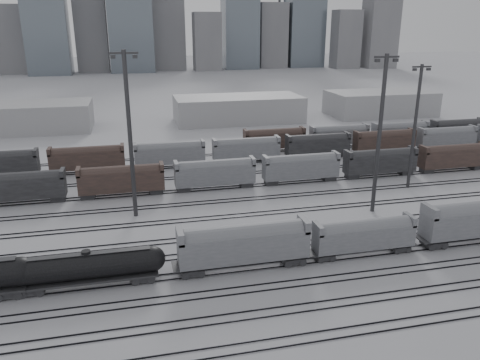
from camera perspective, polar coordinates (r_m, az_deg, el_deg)
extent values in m
plane|color=silver|center=(62.63, 10.64, -9.88)|extent=(900.00, 900.00, 0.00)
cube|color=black|center=(51.55, 17.42, -17.11)|extent=(220.00, 0.07, 0.16)
cube|color=black|center=(52.55, 16.61, -16.27)|extent=(220.00, 0.07, 0.16)
cube|color=black|center=(55.11, 14.77, -14.33)|extent=(220.00, 0.07, 0.16)
cube|color=black|center=(56.18, 14.08, -13.59)|extent=(220.00, 0.07, 0.16)
cube|color=black|center=(58.88, 12.50, -11.87)|extent=(220.00, 0.07, 0.16)
cube|color=black|center=(60.00, 11.91, -11.22)|extent=(220.00, 0.07, 0.16)
cube|color=black|center=(62.82, 10.54, -9.70)|extent=(220.00, 0.07, 0.16)
cube|color=black|center=(63.98, 10.03, -9.12)|extent=(220.00, 0.07, 0.16)
cube|color=black|center=(66.91, 8.84, -7.78)|extent=(220.00, 0.07, 0.16)
cube|color=black|center=(68.10, 8.39, -7.27)|extent=(220.00, 0.07, 0.16)
cube|color=black|center=(71.11, 7.35, -6.08)|extent=(220.00, 0.07, 0.16)
cube|color=black|center=(72.33, 6.96, -5.63)|extent=(220.00, 0.07, 0.16)
cube|color=black|center=(77.15, 5.55, -4.01)|extent=(220.00, 0.07, 0.16)
cube|color=black|center=(78.41, 5.22, -3.62)|extent=(220.00, 0.07, 0.16)
cube|color=black|center=(83.34, 4.03, -2.24)|extent=(220.00, 0.07, 0.16)
cube|color=black|center=(84.62, 3.74, -1.91)|extent=(220.00, 0.07, 0.16)
cube|color=black|center=(89.65, 2.72, -0.72)|extent=(220.00, 0.07, 0.16)
cube|color=black|center=(90.95, 2.47, -0.43)|extent=(220.00, 0.07, 0.16)
cube|color=black|center=(96.98, 1.43, 0.78)|extent=(220.00, 0.07, 0.16)
cube|color=black|center=(98.30, 1.22, 1.03)|extent=(220.00, 0.07, 0.16)
cube|color=black|center=(104.40, 0.33, 2.07)|extent=(220.00, 0.07, 0.16)
cube|color=black|center=(105.74, 0.15, 2.28)|extent=(220.00, 0.07, 0.16)
cube|color=black|center=(111.91, -0.63, 3.18)|extent=(220.00, 0.07, 0.16)
cube|color=black|center=(113.26, -0.79, 3.36)|extent=(220.00, 0.07, 0.16)
cube|color=black|center=(60.48, -26.20, -12.02)|extent=(2.91, 2.35, 0.78)
sphere|color=black|center=(59.07, -25.19, -10.01)|extent=(3.25, 3.25, 3.25)
cube|color=black|center=(59.96, -23.94, -12.00)|extent=(2.69, 2.17, 0.72)
cube|color=black|center=(58.66, -11.74, -11.39)|extent=(2.69, 2.17, 0.72)
cube|color=black|center=(58.74, -17.95, -11.32)|extent=(16.05, 2.80, 0.26)
cylinder|color=black|center=(57.96, -18.11, -9.90)|extent=(15.01, 3.00, 3.00)
sphere|color=black|center=(59.24, -25.45, -10.21)|extent=(3.00, 3.00, 3.00)
sphere|color=black|center=(57.64, -10.58, -9.41)|extent=(3.00, 3.00, 3.00)
cylinder|color=black|center=(57.23, -18.27, -8.43)|extent=(1.04, 1.04, 0.52)
cube|color=black|center=(57.27, -18.26, -8.52)|extent=(14.50, 0.93, 0.06)
cube|color=black|center=(58.94, -5.86, -10.88)|extent=(2.84, 2.29, 0.76)
cube|color=black|center=(61.65, 6.46, -9.51)|extent=(2.84, 2.29, 0.76)
cube|color=gray|center=(58.78, 0.46, -8.04)|extent=(16.36, 3.27, 3.49)
cylinder|color=gray|center=(58.21, 0.46, -6.89)|extent=(14.84, 3.16, 3.16)
cube|color=gray|center=(56.67, -7.33, -6.80)|extent=(0.76, 3.27, 1.53)
cube|color=gray|center=(60.03, 7.80, -5.34)|extent=(0.76, 3.27, 1.53)
cone|color=black|center=(59.75, 0.45, -9.87)|extent=(2.62, 2.62, 0.98)
cube|color=black|center=(63.18, 10.23, -9.08)|extent=(2.38, 1.92, 0.64)
cube|color=black|center=(68.02, 18.86, -7.76)|extent=(2.38, 1.92, 0.64)
cube|color=gray|center=(64.49, 14.87, -6.70)|extent=(13.75, 2.75, 2.93)
cylinder|color=gray|center=(64.05, 14.95, -5.81)|extent=(12.46, 2.66, 2.66)
cube|color=gray|center=(61.06, 9.48, -5.89)|extent=(0.64, 2.75, 1.28)
cube|color=gray|center=(67.01, 20.01, -4.55)|extent=(0.64, 2.75, 1.28)
cone|color=black|center=(65.25, 14.74, -8.13)|extent=(2.20, 2.20, 0.82)
cube|color=black|center=(70.80, 22.54, -7.06)|extent=(2.87, 2.31, 0.77)
cube|color=gray|center=(73.75, 26.99, -4.49)|extent=(16.53, 3.31, 3.53)
cylinder|color=gray|center=(73.29, 27.14, -3.53)|extent=(14.99, 3.20, 3.20)
cube|color=gray|center=(68.25, 22.12, -3.57)|extent=(0.77, 3.31, 1.54)
cone|color=black|center=(74.53, 26.76, -6.02)|extent=(2.65, 2.65, 0.99)
cylinder|color=#343436|center=(73.87, -13.26, 5.10)|extent=(0.67, 0.67, 26.01)
cube|color=#343436|center=(72.16, -13.99, 14.79)|extent=(4.16, 0.31, 0.31)
cube|color=#343436|center=(72.22, -15.23, 14.29)|extent=(0.73, 0.52, 0.52)
cube|color=#343436|center=(72.20, -12.68, 14.47)|extent=(0.73, 0.52, 0.52)
cylinder|color=#343436|center=(77.17, 16.61, 5.12)|extent=(0.65, 0.65, 25.34)
cube|color=#343436|center=(75.50, 17.47, 14.13)|extent=(4.05, 0.30, 0.30)
cube|color=#343436|center=(74.78, 16.39, 13.81)|extent=(0.71, 0.51, 0.51)
cube|color=#343436|center=(76.30, 18.44, 13.69)|extent=(0.71, 0.51, 0.51)
cylinder|color=#343436|center=(91.64, 20.51, 5.93)|extent=(0.59, 0.59, 22.87)
cube|color=#343436|center=(90.16, 21.30, 12.74)|extent=(3.66, 0.27, 0.27)
cube|color=#343436|center=(89.43, 20.52, 12.50)|extent=(0.64, 0.46, 0.46)
cube|color=#343436|center=(90.96, 22.00, 12.41)|extent=(0.64, 0.46, 0.46)
cube|color=black|center=(88.51, -25.27, -0.90)|extent=(15.00, 3.00, 5.60)
cube|color=#4E3931|center=(86.36, -14.23, -0.12)|extent=(15.00, 3.00, 5.60)
cube|color=gray|center=(87.53, -3.06, 0.68)|extent=(15.00, 3.00, 5.60)
cube|color=gray|center=(91.88, 7.43, 1.41)|extent=(15.00, 3.00, 5.60)
cube|color=black|center=(99.00, 16.70, 2.01)|extent=(15.00, 3.00, 5.60)
cube|color=#4E3931|center=(108.34, 24.55, 2.48)|extent=(15.00, 3.00, 5.60)
cube|color=#4E3931|center=(102.12, -18.10, 2.36)|extent=(15.00, 3.00, 5.60)
cube|color=gray|center=(101.95, -8.55, 3.05)|extent=(15.00, 3.00, 5.60)
cube|color=gray|center=(104.58, 0.77, 3.64)|extent=(15.00, 3.00, 5.60)
cube|color=black|center=(109.81, 9.44, 4.10)|extent=(15.00, 3.00, 5.60)
cube|color=#4E3931|center=(117.29, 17.16, 4.44)|extent=(15.00, 3.00, 5.60)
cube|color=gray|center=(126.62, 23.87, 4.66)|extent=(15.00, 3.00, 5.60)
cube|color=#4E3931|center=(114.43, 4.20, 4.88)|extent=(15.00, 3.00, 5.60)
cube|color=gray|center=(120.50, 11.97, 5.21)|extent=(15.00, 3.00, 5.60)
cube|color=gray|center=(128.55, 18.90, 5.43)|extent=(15.00, 3.00, 5.60)
cube|color=black|center=(138.23, 24.93, 5.55)|extent=(15.00, 3.00, 5.60)
cube|color=#9C9C9F|center=(151.82, -27.11, 6.72)|extent=(50.00, 18.00, 8.00)
cube|color=#9C9C9F|center=(151.11, -0.21, 8.67)|extent=(40.00, 18.00, 8.00)
cube|color=#9C9C9F|center=(169.36, 16.72, 8.95)|extent=(35.00, 18.00, 8.00)
cube|color=gray|center=(337.94, -26.38, 15.07)|extent=(22.00, 17.60, 42.00)
cube|color=slate|center=(333.62, -22.47, 18.84)|extent=(25.00, 20.00, 80.00)
cube|color=gray|center=(330.93, -17.68, 16.56)|extent=(20.00, 16.00, 48.00)
cube|color=gray|center=(331.41, -8.71, 18.21)|extent=(22.00, 17.60, 60.00)
cube|color=gray|center=(334.64, -4.17, 16.48)|extent=(18.00, 14.40, 38.00)
cube|color=slate|center=(339.45, 0.18, 19.42)|extent=(24.00, 19.20, 72.00)
cube|color=gray|center=(346.08, 4.40, 17.11)|extent=(20.00, 16.00, 45.00)
cube|color=slate|center=(354.60, 8.60, 20.47)|extent=(26.00, 20.80, 88.00)
cube|color=gray|center=(364.22, 12.24, 16.43)|extent=(18.00, 14.40, 40.00)
cube|color=gray|center=(375.34, 15.92, 17.12)|extent=(22.00, 17.60, 52.00)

